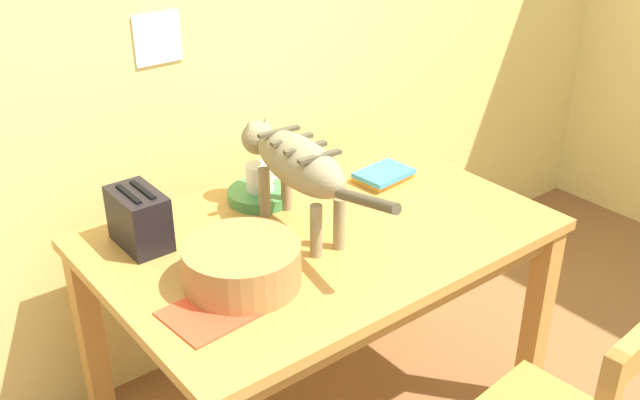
{
  "coord_description": "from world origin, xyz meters",
  "views": [
    {
      "loc": [
        -1.26,
        -0.46,
        1.86
      ],
      "look_at": [
        -0.05,
        1.07,
        0.86
      ],
      "focal_mm": 41.03,
      "sensor_mm": 36.0,
      "label": 1
    }
  ],
  "objects_px": {
    "book_stack": "(384,175)",
    "toaster": "(139,219)",
    "magazine": "(218,309)",
    "saucer_bowl": "(261,195)",
    "wicker_basket": "(242,264)",
    "dining_table": "(320,253)",
    "cat": "(296,163)",
    "coffee_mug": "(261,177)"
  },
  "relations": [
    {
      "from": "book_stack",
      "to": "toaster",
      "type": "bearing_deg",
      "value": 172.09
    },
    {
      "from": "magazine",
      "to": "toaster",
      "type": "bearing_deg",
      "value": 85.92
    },
    {
      "from": "saucer_bowl",
      "to": "wicker_basket",
      "type": "distance_m",
      "value": 0.5
    },
    {
      "from": "dining_table",
      "to": "wicker_basket",
      "type": "xyz_separation_m",
      "value": [
        -0.35,
        -0.11,
        0.15
      ]
    },
    {
      "from": "saucer_bowl",
      "to": "book_stack",
      "type": "relative_size",
      "value": 1.03
    },
    {
      "from": "dining_table",
      "to": "book_stack",
      "type": "xyz_separation_m",
      "value": [
        0.39,
        0.14,
        0.11
      ]
    },
    {
      "from": "magazine",
      "to": "wicker_basket",
      "type": "distance_m",
      "value": 0.15
    },
    {
      "from": "dining_table",
      "to": "cat",
      "type": "bearing_deg",
      "value": 135.96
    },
    {
      "from": "cat",
      "to": "coffee_mug",
      "type": "distance_m",
      "value": 0.26
    },
    {
      "from": "dining_table",
      "to": "cat",
      "type": "xyz_separation_m",
      "value": [
        -0.05,
        0.05,
        0.31
      ]
    },
    {
      "from": "dining_table",
      "to": "wicker_basket",
      "type": "height_order",
      "value": "wicker_basket"
    },
    {
      "from": "wicker_basket",
      "to": "saucer_bowl",
      "type": "bearing_deg",
      "value": 50.33
    },
    {
      "from": "cat",
      "to": "wicker_basket",
      "type": "relative_size",
      "value": 2.36
    },
    {
      "from": "dining_table",
      "to": "cat",
      "type": "height_order",
      "value": "cat"
    },
    {
      "from": "saucer_bowl",
      "to": "book_stack",
      "type": "distance_m",
      "value": 0.45
    },
    {
      "from": "saucer_bowl",
      "to": "coffee_mug",
      "type": "relative_size",
      "value": 1.62
    },
    {
      "from": "coffee_mug",
      "to": "book_stack",
      "type": "relative_size",
      "value": 0.64
    },
    {
      "from": "book_stack",
      "to": "wicker_basket",
      "type": "relative_size",
      "value": 0.66
    },
    {
      "from": "magazine",
      "to": "cat",
      "type": "bearing_deg",
      "value": 23.19
    },
    {
      "from": "wicker_basket",
      "to": "dining_table",
      "type": "bearing_deg",
      "value": 16.81
    },
    {
      "from": "cat",
      "to": "magazine",
      "type": "xyz_separation_m",
      "value": [
        -0.41,
        -0.22,
        -0.21
      ]
    },
    {
      "from": "saucer_bowl",
      "to": "wicker_basket",
      "type": "bearing_deg",
      "value": -129.67
    },
    {
      "from": "saucer_bowl",
      "to": "toaster",
      "type": "xyz_separation_m",
      "value": [
        -0.44,
        -0.02,
        0.07
      ]
    },
    {
      "from": "saucer_bowl",
      "to": "wicker_basket",
      "type": "xyz_separation_m",
      "value": [
        -0.31,
        -0.38,
        0.04
      ]
    },
    {
      "from": "coffee_mug",
      "to": "book_stack",
      "type": "distance_m",
      "value": 0.45
    },
    {
      "from": "dining_table",
      "to": "magazine",
      "type": "height_order",
      "value": "magazine"
    },
    {
      "from": "cat",
      "to": "magazine",
      "type": "relative_size",
      "value": 2.81
    },
    {
      "from": "cat",
      "to": "book_stack",
      "type": "height_order",
      "value": "cat"
    },
    {
      "from": "book_stack",
      "to": "toaster",
      "type": "distance_m",
      "value": 0.87
    },
    {
      "from": "dining_table",
      "to": "magazine",
      "type": "distance_m",
      "value": 0.5
    },
    {
      "from": "wicker_basket",
      "to": "toaster",
      "type": "xyz_separation_m",
      "value": [
        -0.12,
        0.36,
        0.02
      ]
    },
    {
      "from": "magazine",
      "to": "toaster",
      "type": "xyz_separation_m",
      "value": [
        -0.0,
        0.42,
        0.08
      ]
    },
    {
      "from": "coffee_mug",
      "to": "magazine",
      "type": "xyz_separation_m",
      "value": [
        -0.44,
        -0.44,
        -0.08
      ]
    },
    {
      "from": "toaster",
      "to": "magazine",
      "type": "bearing_deg",
      "value": -89.5
    },
    {
      "from": "book_stack",
      "to": "wicker_basket",
      "type": "xyz_separation_m",
      "value": [
        -0.74,
        -0.24,
        0.04
      ]
    },
    {
      "from": "dining_table",
      "to": "coffee_mug",
      "type": "relative_size",
      "value": 10.02
    },
    {
      "from": "wicker_basket",
      "to": "toaster",
      "type": "bearing_deg",
      "value": 108.57
    },
    {
      "from": "dining_table",
      "to": "toaster",
      "type": "height_order",
      "value": "toaster"
    },
    {
      "from": "cat",
      "to": "magazine",
      "type": "height_order",
      "value": "cat"
    },
    {
      "from": "cat",
      "to": "coffee_mug",
      "type": "xyz_separation_m",
      "value": [
        0.02,
        0.23,
        -0.13
      ]
    },
    {
      "from": "cat",
      "to": "book_stack",
      "type": "distance_m",
      "value": 0.49
    },
    {
      "from": "cat",
      "to": "dining_table",
      "type": "bearing_deg",
      "value": -39.45
    }
  ]
}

